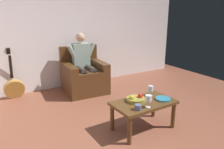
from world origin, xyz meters
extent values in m
plane|color=brown|center=(0.00, 0.00, 0.00)|extent=(7.03, 7.03, 0.00)
cube|color=white|center=(0.00, -2.72, 1.34)|extent=(6.26, 0.06, 2.68)
cube|color=#503017|center=(-0.26, -2.13, 0.20)|extent=(0.88, 0.87, 0.40)
cube|color=#503017|center=(-0.26, -2.07, 0.45)|extent=(0.56, 0.73, 0.10)
cube|color=#503017|center=(-0.59, -2.10, 0.52)|extent=(0.21, 0.83, 0.24)
cube|color=#503017|center=(0.07, -2.15, 0.52)|extent=(0.21, 0.83, 0.24)
cube|color=#503017|center=(-0.28, -2.48, 0.67)|extent=(0.83, 0.18, 0.55)
cube|color=#91A79D|center=(-0.27, -2.31, 0.76)|extent=(0.37, 0.20, 0.52)
sphere|color=tan|center=(-0.27, -2.31, 1.14)|extent=(0.19, 0.19, 0.19)
cylinder|color=#403935|center=(-0.36, -2.07, 0.51)|extent=(0.16, 0.47, 0.13)
cylinder|color=#403935|center=(-0.35, -1.84, 0.25)|extent=(0.12, 0.12, 0.50)
cylinder|color=#91A79D|center=(-0.48, -2.24, 0.87)|extent=(0.21, 0.10, 0.29)
cylinder|color=#403935|center=(-0.15, -2.08, 0.51)|extent=(0.16, 0.47, 0.13)
cylinder|color=#403935|center=(-0.14, -1.85, 0.25)|extent=(0.12, 0.12, 0.50)
cylinder|color=#91A79D|center=(-0.06, -2.27, 0.87)|extent=(0.21, 0.10, 0.29)
cube|color=#54351A|center=(-0.36, -0.28, 0.41)|extent=(0.91, 0.54, 0.04)
cylinder|color=#54351A|center=(-0.76, -0.08, 0.20)|extent=(0.06, 0.06, 0.39)
cylinder|color=#54351A|center=(0.04, -0.06, 0.20)|extent=(0.06, 0.06, 0.39)
cylinder|color=#54351A|center=(-0.75, -0.50, 0.20)|extent=(0.06, 0.06, 0.39)
cylinder|color=#54351A|center=(0.05, -0.49, 0.20)|extent=(0.06, 0.06, 0.39)
cylinder|color=#B27F37|center=(1.09, -2.51, 0.19)|extent=(0.39, 0.19, 0.40)
cylinder|color=black|center=(1.09, -2.46, 0.21)|extent=(0.11, 0.03, 0.11)
cube|color=black|center=(1.09, -2.62, 0.62)|extent=(0.05, 0.15, 0.48)
cube|color=black|center=(1.09, -2.69, 0.91)|extent=(0.07, 0.06, 0.14)
cylinder|color=silver|center=(-0.29, -0.10, 0.43)|extent=(0.07, 0.07, 0.01)
cylinder|color=silver|center=(-0.29, -0.10, 0.48)|extent=(0.01, 0.01, 0.08)
cylinder|color=silver|center=(-0.29, -0.10, 0.56)|extent=(0.09, 0.09, 0.08)
cylinder|color=#590C19|center=(-0.29, -0.10, 0.54)|extent=(0.08, 0.08, 0.03)
cylinder|color=silver|center=(-0.58, -0.40, 0.43)|extent=(0.07, 0.07, 0.01)
cylinder|color=silver|center=(-0.58, -0.40, 0.47)|extent=(0.01, 0.01, 0.07)
cylinder|color=silver|center=(-0.58, -0.40, 0.55)|extent=(0.08, 0.08, 0.08)
cylinder|color=#590C19|center=(-0.58, -0.40, 0.53)|extent=(0.07, 0.07, 0.03)
cylinder|color=olive|center=(-0.27, -0.36, 0.46)|extent=(0.27, 0.27, 0.05)
sphere|color=gold|center=(-0.20, -0.36, 0.50)|extent=(0.07, 0.07, 0.07)
sphere|color=red|center=(-0.34, -0.34, 0.50)|extent=(0.07, 0.07, 0.07)
cylinder|color=teal|center=(-0.65, -0.19, 0.44)|extent=(0.22, 0.22, 0.02)
cylinder|color=slate|center=(-0.13, -0.11, 0.47)|extent=(0.09, 0.09, 0.07)
camera|label=1|loc=(1.53, 1.97, 1.70)|focal=35.17mm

